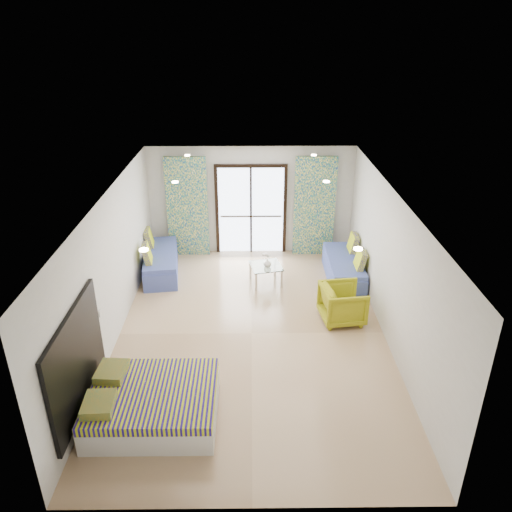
{
  "coord_description": "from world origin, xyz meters",
  "views": [
    {
      "loc": [
        -0.0,
        -7.91,
        5.38
      ],
      "look_at": [
        0.1,
        1.0,
        1.15
      ],
      "focal_mm": 35.0,
      "sensor_mm": 36.0,
      "label": 1
    }
  ],
  "objects_px": {
    "coffee_table": "(266,267)",
    "bed": "(152,403)",
    "daybed_left": "(160,262)",
    "armchair": "(343,302)",
    "daybed_right": "(344,268)"
  },
  "relations": [
    {
      "from": "coffee_table",
      "to": "bed",
      "type": "bearing_deg",
      "value": -113.23
    },
    {
      "from": "armchair",
      "to": "daybed_right",
      "type": "bearing_deg",
      "value": -18.59
    },
    {
      "from": "bed",
      "to": "daybed_left",
      "type": "relative_size",
      "value": 0.94
    },
    {
      "from": "daybed_left",
      "to": "armchair",
      "type": "relative_size",
      "value": 2.41
    },
    {
      "from": "daybed_right",
      "to": "armchair",
      "type": "distance_m",
      "value": 1.76
    },
    {
      "from": "bed",
      "to": "coffee_table",
      "type": "bearing_deg",
      "value": 66.77
    },
    {
      "from": "daybed_left",
      "to": "coffee_table",
      "type": "relative_size",
      "value": 2.5
    },
    {
      "from": "daybed_left",
      "to": "daybed_right",
      "type": "xyz_separation_m",
      "value": [
        4.23,
        -0.35,
        -0.0
      ]
    },
    {
      "from": "bed",
      "to": "daybed_right",
      "type": "distance_m",
      "value": 5.66
    },
    {
      "from": "daybed_right",
      "to": "armchair",
      "type": "height_order",
      "value": "daybed_right"
    },
    {
      "from": "bed",
      "to": "coffee_table",
      "type": "distance_m",
      "value": 4.57
    },
    {
      "from": "daybed_right",
      "to": "armchair",
      "type": "bearing_deg",
      "value": -100.6
    },
    {
      "from": "bed",
      "to": "armchair",
      "type": "xyz_separation_m",
      "value": [
        3.25,
        2.64,
        0.14
      ]
    },
    {
      "from": "daybed_right",
      "to": "coffee_table",
      "type": "height_order",
      "value": "daybed_right"
    },
    {
      "from": "daybed_left",
      "to": "daybed_right",
      "type": "relative_size",
      "value": 1.05
    }
  ]
}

